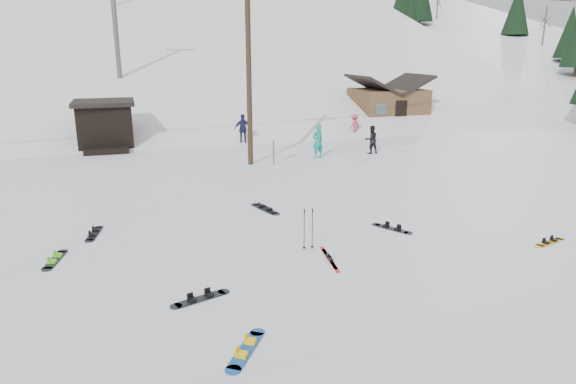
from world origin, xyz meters
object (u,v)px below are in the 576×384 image
object	(u,v)px
cabin	(388,106)
hero_skis	(329,259)
hero_snowboard	(246,349)
utility_pole	(249,69)

from	to	relation	value
cabin	hero_skis	size ratio (longest dim) A/B	2.97
cabin	hero_snowboard	distance (m)	31.18
cabin	utility_pole	bearing A→B (deg)	-142.44
cabin	hero_skis	bearing A→B (deg)	-121.49
cabin	hero_skis	distance (m)	26.37
utility_pole	hero_snowboard	xyz separation A→B (m)	(-3.98, -16.11, -4.65)
cabin	hero_snowboard	xyz separation A→B (m)	(-16.98, -26.10, -1.45)
hero_skis	cabin	bearing A→B (deg)	65.58
hero_snowboard	hero_skis	size ratio (longest dim) A/B	0.78
utility_pole	hero_skis	distance (m)	13.31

